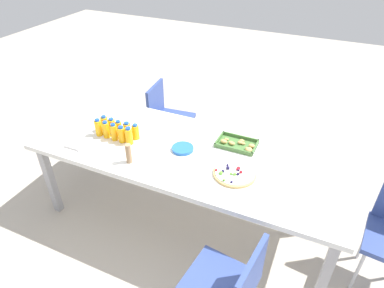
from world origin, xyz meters
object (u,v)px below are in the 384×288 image
(juice_bottle_0, at_px, (98,128))
(juice_bottle_7, at_px, (119,128))
(juice_bottle_8, at_px, (127,130))
(juice_bottle_9, at_px, (136,132))
(party_table, at_px, (188,156))
(chair_far_left, at_px, (166,115))
(chair_near_right, at_px, (229,285))
(juice_bottle_1, at_px, (106,130))
(plate_stack, at_px, (183,149))
(juice_bottle_3, at_px, (122,134))
(fruit_pizza, at_px, (234,173))
(juice_bottle_6, at_px, (112,126))
(juice_bottle_4, at_px, (129,136))
(cardboard_tube, at_px, (129,153))
(juice_bottle_2, at_px, (114,132))
(napkin_stack, at_px, (78,143))
(juice_bottle_5, at_px, (105,124))
(snack_tray, at_px, (238,144))

(juice_bottle_0, distance_m, juice_bottle_7, 0.17)
(juice_bottle_8, xyz_separation_m, juice_bottle_9, (0.08, 0.00, 0.00))
(party_table, relative_size, juice_bottle_9, 18.34)
(chair_far_left, bearing_deg, chair_near_right, 32.60)
(juice_bottle_8, bearing_deg, juice_bottle_1, -152.52)
(juice_bottle_7, relative_size, plate_stack, 0.77)
(juice_bottle_3, height_order, juice_bottle_9, juice_bottle_3)
(juice_bottle_1, xyz_separation_m, fruit_pizza, (1.11, -0.03, -0.06))
(party_table, height_order, juice_bottle_6, juice_bottle_6)
(juice_bottle_4, bearing_deg, cardboard_tube, -57.30)
(juice_bottle_2, height_order, fruit_pizza, juice_bottle_2)
(party_table, bearing_deg, napkin_stack, -161.05)
(chair_far_left, bearing_deg, cardboard_tube, 9.45)
(party_table, bearing_deg, cardboard_tube, -137.02)
(chair_near_right, height_order, juice_bottle_7, juice_bottle_7)
(party_table, height_order, juice_bottle_4, juice_bottle_4)
(juice_bottle_3, relative_size, juice_bottle_6, 1.03)
(juice_bottle_1, distance_m, juice_bottle_5, 0.11)
(chair_far_left, bearing_deg, juice_bottle_5, -14.09)
(juice_bottle_4, relative_size, plate_stack, 0.87)
(chair_near_right, relative_size, snack_tray, 2.66)
(chair_far_left, xyz_separation_m, juice_bottle_8, (0.10, -0.84, 0.32))
(juice_bottle_6, relative_size, fruit_pizza, 0.45)
(juice_bottle_4, xyz_separation_m, fruit_pizza, (0.89, -0.02, -0.06))
(juice_bottle_3, bearing_deg, plate_stack, 10.74)
(juice_bottle_0, distance_m, juice_bottle_1, 0.08)
(chair_far_left, xyz_separation_m, juice_bottle_9, (0.18, -0.84, 0.32))
(juice_bottle_3, xyz_separation_m, juice_bottle_6, (-0.15, 0.08, -0.00))
(chair_near_right, bearing_deg, chair_far_left, 45.57)
(juice_bottle_6, distance_m, fruit_pizza, 1.11)
(juice_bottle_7, distance_m, juice_bottle_9, 0.16)
(juice_bottle_5, relative_size, fruit_pizza, 0.46)
(juice_bottle_4, height_order, juice_bottle_6, juice_bottle_4)
(chair_far_left, xyz_separation_m, fruit_pizza, (1.06, -0.94, 0.27))
(chair_near_right, relative_size, juice_bottle_9, 6.19)
(napkin_stack, bearing_deg, juice_bottle_2, 38.94)
(snack_tray, height_order, napkin_stack, snack_tray)
(party_table, relative_size, juice_bottle_5, 17.52)
(juice_bottle_0, relative_size, juice_bottle_5, 1.07)
(chair_near_right, distance_m, juice_bottle_3, 1.39)
(snack_tray, relative_size, plate_stack, 1.83)
(juice_bottle_7, bearing_deg, plate_stack, 1.66)
(juice_bottle_4, bearing_deg, juice_bottle_3, 179.92)
(chair_far_left, xyz_separation_m, snack_tray, (0.97, -0.60, 0.27))
(chair_near_right, relative_size, juice_bottle_5, 5.91)
(juice_bottle_2, distance_m, plate_stack, 0.58)
(juice_bottle_3, bearing_deg, juice_bottle_4, -0.08)
(juice_bottle_2, xyz_separation_m, plate_stack, (0.57, 0.09, -0.06))
(plate_stack, bearing_deg, fruit_pizza, -14.37)
(juice_bottle_0, height_order, juice_bottle_2, juice_bottle_0)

